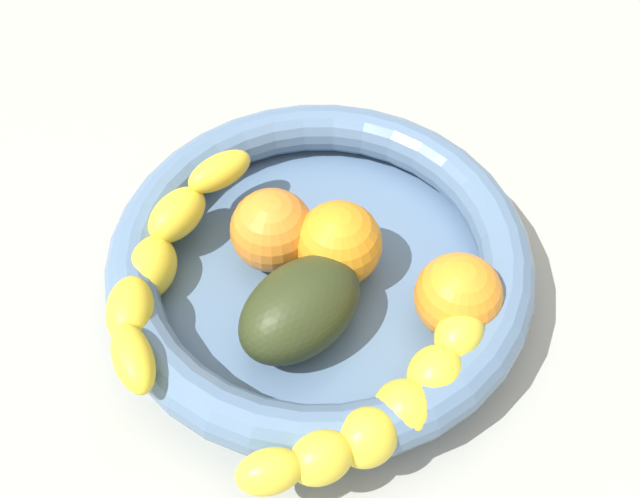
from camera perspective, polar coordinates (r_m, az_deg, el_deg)
kitchen_counter at (r=58.20cm, az=-0.00°, el=-3.76°), size 120.00×120.00×3.00cm
fruit_bowl at (r=54.58cm, az=-0.00°, el=-1.25°), size 30.03×30.03×5.55cm
banana_draped_left at (r=53.41cm, az=-11.88°, el=-0.95°), size 18.12×13.13×5.53cm
banana_draped_right at (r=47.64cm, az=5.71°, el=-10.98°), size 11.56×20.24×4.82cm
orange_front at (r=54.09cm, az=-3.59°, el=1.41°), size 6.00×6.00×6.00cm
orange_mid_left at (r=51.59cm, az=10.27°, el=-3.49°), size 5.92×5.92×5.92cm
orange_mid_right at (r=53.21cm, az=1.39°, el=0.42°), size 6.11×6.11×6.11cm
avocado_dark at (r=50.42cm, az=-1.48°, el=-4.49°), size 9.83×11.16×5.63cm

